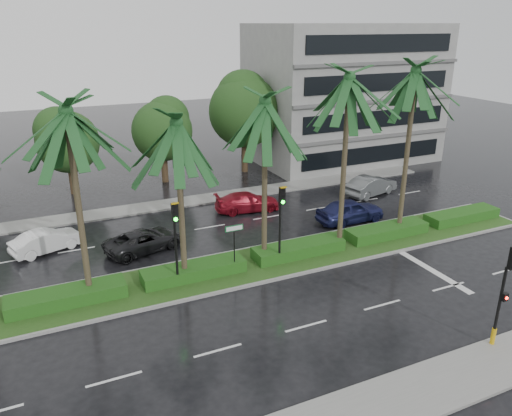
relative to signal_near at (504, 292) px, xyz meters
name	(u,v)px	position (x,y,z in m)	size (l,w,h in m)	color
ground	(257,275)	(-6.00, 9.39, -2.50)	(120.00, 120.00, 0.00)	black
near_sidewalk	(385,405)	(-6.00, -0.81, -2.44)	(40.00, 2.40, 0.12)	gray
far_sidewalk	(186,202)	(-6.00, 21.39, -2.44)	(40.00, 2.00, 0.12)	gray
median	(249,266)	(-6.00, 10.39, -2.42)	(36.00, 4.00, 0.15)	gray
hedge	(249,259)	(-6.00, 10.39, -2.05)	(35.20, 1.40, 0.60)	#204B15
lane_markings	(312,267)	(-2.96, 8.96, -2.50)	(34.00, 13.06, 0.01)	silver
palm_row	(223,112)	(-7.25, 10.41, 5.73)	(26.30, 4.20, 10.31)	#3F3624
signal_near	(504,292)	(0.00, 0.00, 0.00)	(0.34, 0.45, 4.36)	black
signal_median_left	(176,232)	(-10.00, 9.69, 0.49)	(0.34, 0.42, 4.36)	black
signal_median_right	(281,214)	(-4.50, 9.69, 0.49)	(0.34, 0.42, 4.36)	black
street_sign	(234,237)	(-7.00, 9.87, -0.38)	(0.95, 0.09, 2.60)	black
bg_trees	(182,120)	(-4.37, 26.98, 2.36)	(33.14, 5.90, 8.52)	#372719
building	(343,93)	(11.00, 27.39, 3.50)	(16.00, 10.00, 12.00)	gray
car_white	(47,241)	(-15.46, 16.90, -1.87)	(3.86, 1.35, 1.27)	white
car_darkgrey	(144,240)	(-10.50, 14.71, -1.89)	(4.43, 2.04, 1.23)	black
car_red	(247,202)	(-2.67, 18.07, -1.87)	(4.40, 1.79, 1.28)	maroon
car_blue	(350,211)	(2.50, 13.46, -1.74)	(4.48, 1.80, 1.53)	#1A1E4E
car_grey	(371,186)	(7.00, 17.25, -1.78)	(4.42, 1.54, 1.46)	#595C5E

